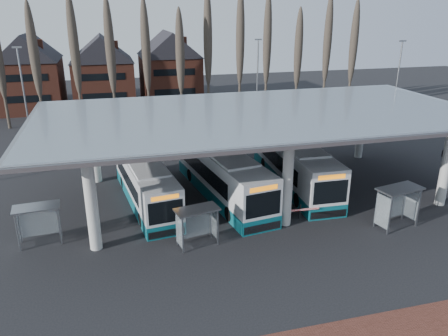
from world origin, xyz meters
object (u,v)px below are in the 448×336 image
object	(u,v)px
shelter_1	(196,218)
shelter_2	(397,198)
bus_0	(145,182)
shelter_0	(38,216)
bus_2	(294,164)
bus_1	(222,174)

from	to	relation	value
shelter_1	shelter_2	bearing A→B (deg)	-14.92
bus_0	shelter_1	world-z (taller)	bus_0
shelter_0	shelter_2	bearing A→B (deg)	-14.47
shelter_0	shelter_1	world-z (taller)	shelter_0
bus_2	shelter_1	world-z (taller)	bus_2
bus_1	shelter_1	size ratio (longest dim) A/B	4.76
bus_2	shelter_1	bearing A→B (deg)	-139.75
bus_0	bus_2	world-z (taller)	bus_2
bus_2	shelter_2	world-z (taller)	bus_2
bus_2	shelter_1	xyz separation A→B (m)	(-9.43, -7.41, 0.05)
bus_0	shelter_2	size ratio (longest dim) A/B	3.73
bus_1	bus_2	distance (m)	6.15
bus_0	shelter_2	xyz separation A→B (m)	(15.26, -7.92, 0.46)
shelter_0	shelter_1	size ratio (longest dim) A/B	0.99
shelter_1	shelter_2	xyz separation A→B (m)	(12.90, -0.98, 0.24)
bus_1	shelter_1	xyz separation A→B (m)	(-3.33, -6.67, 0.05)
bus_1	shelter_1	distance (m)	7.45
shelter_1	bus_1	bearing A→B (deg)	52.91
bus_2	shelter_0	world-z (taller)	bus_2
shelter_1	shelter_2	distance (m)	12.94
bus_0	bus_1	distance (m)	5.69
bus_0	bus_1	world-z (taller)	bus_1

